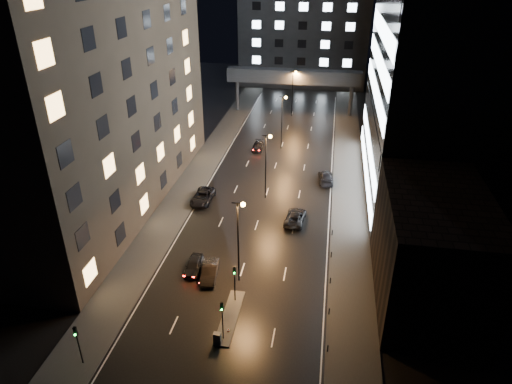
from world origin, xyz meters
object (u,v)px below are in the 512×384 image
car_toward_b (326,177)px  car_away_b (210,272)px  utility_cabinet (217,338)px  car_away_d (258,146)px  car_away_c (203,197)px  car_toward_a (295,217)px  car_away_a (194,265)px

car_toward_b → car_away_b: bearing=60.1°
car_away_b → utility_cabinet: bearing=-78.0°
car_away_d → utility_cabinet: size_ratio=3.70×
car_away_c → car_toward_a: (14.10, -3.45, -0.06)m
utility_cabinet → car_away_a: bearing=117.7°
car_away_c → car_away_d: (4.74, 21.49, -0.16)m
car_away_b → utility_cabinet: 10.25m
car_away_c → utility_cabinet: (8.90, -26.93, -0.06)m
car_away_c → car_away_d: car_away_c is taller
car_away_a → utility_cabinet: (5.42, -10.60, 0.02)m
car_away_a → car_toward_a: (10.62, 12.88, 0.02)m
car_toward_a → utility_cabinet: size_ratio=4.48×
car_away_b → car_toward_a: car_away_b is taller
car_away_d → utility_cabinet: 48.60m
car_away_a → car_away_d: 37.84m
car_away_a → car_toward_b: (14.30, 26.16, 0.06)m
car_away_a → car_toward_a: size_ratio=0.79×
car_away_c → utility_cabinet: car_away_c is taller
car_toward_a → car_toward_b: 13.78m
car_toward_a → utility_cabinet: (-5.20, -23.48, 0.00)m
car_toward_b → car_away_a: bearing=55.7°
car_away_b → car_away_c: bearing=101.4°
car_away_d → utility_cabinet: bearing=-86.4°
car_toward_b → car_away_c: bearing=23.3°
car_toward_a → utility_cabinet: 24.05m
car_away_b → utility_cabinet: size_ratio=3.85×
car_away_b → utility_cabinet: car_away_b is taller
car_away_a → car_away_d: (1.26, 37.82, -0.08)m
car_away_b → car_away_d: 38.72m
car_away_a → car_toward_b: size_ratio=0.79×
car_away_c → car_toward_b: 20.32m
car_away_a → car_away_b: car_away_b is taller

